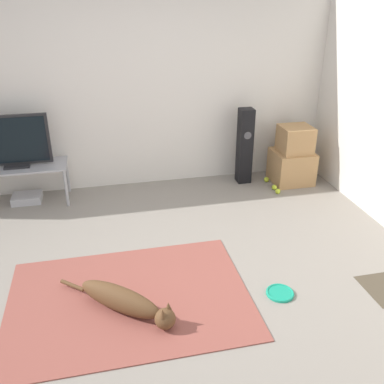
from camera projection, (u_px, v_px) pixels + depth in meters
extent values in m
plane|color=gray|center=(151.00, 278.00, 3.80)|extent=(12.00, 12.00, 0.00)
cube|color=silver|center=(123.00, 85.00, 5.10)|extent=(8.00, 0.06, 2.55)
cube|color=#934C42|center=(130.00, 299.00, 3.54)|extent=(1.98, 1.41, 0.01)
ellipsoid|color=brown|center=(120.00, 299.00, 3.37)|extent=(0.69, 0.63, 0.21)
sphere|color=brown|center=(165.00, 319.00, 3.20)|extent=(0.16, 0.16, 0.16)
cone|color=brown|center=(168.00, 306.00, 3.20)|extent=(0.05, 0.05, 0.07)
cone|color=brown|center=(162.00, 313.00, 3.13)|extent=(0.05, 0.05, 0.07)
cylinder|color=brown|center=(72.00, 285.00, 3.62)|extent=(0.21, 0.19, 0.03)
cylinder|color=#199E7A|center=(280.00, 293.00, 3.60)|extent=(0.23, 0.23, 0.02)
torus|color=#199E7A|center=(280.00, 293.00, 3.60)|extent=(0.23, 0.23, 0.02)
cube|color=tan|center=(291.00, 167.00, 5.60)|extent=(0.50, 0.47, 0.42)
cube|color=tan|center=(295.00, 139.00, 5.42)|extent=(0.39, 0.37, 0.33)
cube|color=black|center=(245.00, 146.00, 5.48)|extent=(0.17, 0.17, 0.98)
cylinder|color=#4C4C51|center=(248.00, 136.00, 5.33)|extent=(0.10, 0.00, 0.10)
cube|color=#A8A8AD|center=(18.00, 167.00, 4.93)|extent=(1.09, 0.46, 0.02)
cylinder|color=#A8A8AD|center=(66.00, 188.00, 4.96)|extent=(0.04, 0.04, 0.45)
cylinder|color=#A8A8AD|center=(68.00, 175.00, 5.32)|extent=(0.04, 0.04, 0.45)
cube|color=#232326|center=(18.00, 165.00, 4.92)|extent=(0.28, 0.20, 0.03)
cube|color=#232326|center=(13.00, 140.00, 4.80)|extent=(0.80, 0.04, 0.58)
cube|color=black|center=(13.00, 141.00, 4.78)|extent=(0.73, 0.01, 0.52)
sphere|color=#C6E033|center=(274.00, 187.00, 5.44)|extent=(0.07, 0.07, 0.07)
sphere|color=#C6E033|center=(266.00, 179.00, 5.66)|extent=(0.07, 0.07, 0.07)
sphere|color=#C6E033|center=(278.00, 191.00, 5.34)|extent=(0.07, 0.07, 0.07)
cube|color=#B7B7BC|center=(27.00, 198.00, 5.14)|extent=(0.34, 0.27, 0.09)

